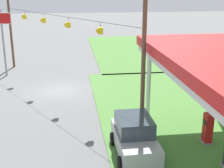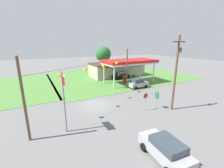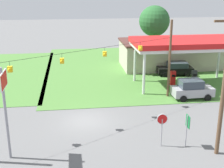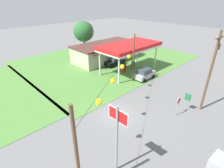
# 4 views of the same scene
# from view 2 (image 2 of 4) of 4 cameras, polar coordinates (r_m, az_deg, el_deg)

# --- Properties ---
(ground_plane) EXTENTS (160.00, 160.00, 0.00)m
(ground_plane) POSITION_cam_2_polar(r_m,az_deg,el_deg) (22.66, -6.14, -7.79)
(ground_plane) COLOR slate
(grass_verge_station_corner) EXTENTS (36.00, 28.00, 0.04)m
(grass_verge_station_corner) POSITION_cam_2_polar(r_m,az_deg,el_deg) (42.85, 2.25, 3.31)
(grass_verge_station_corner) COLOR #4C7F38
(grass_verge_station_corner) RESTS_ON ground
(gas_station_canopy) EXTENTS (11.80, 6.11, 5.32)m
(gas_station_canopy) POSITION_cam_2_polar(r_m,az_deg,el_deg) (33.97, 6.66, 8.32)
(gas_station_canopy) COLOR silver
(gas_station_canopy) RESTS_ON ground
(gas_station_store) EXTENTS (14.75, 7.48, 3.69)m
(gas_station_store) POSITION_cam_2_polar(r_m,az_deg,el_deg) (42.31, 1.84, 5.70)
(gas_station_store) COLOR #B2A893
(gas_station_store) RESTS_ON ground
(fuel_pump_near) EXTENTS (0.71, 0.56, 1.74)m
(fuel_pump_near) POSITION_cam_2_polar(r_m,az_deg,el_deg) (33.98, 4.71, 1.53)
(fuel_pump_near) COLOR gray
(fuel_pump_near) RESTS_ON ground
(fuel_pump_far) EXTENTS (0.71, 0.56, 1.74)m
(fuel_pump_far) POSITION_cam_2_polar(r_m,az_deg,el_deg) (35.37, 8.14, 1.97)
(fuel_pump_far) COLOR gray
(fuel_pump_far) RESTS_ON ground
(car_at_pumps_front) EXTENTS (4.09, 2.15, 1.98)m
(car_at_pumps_front) POSITION_cam_2_polar(r_m,az_deg,el_deg) (30.98, 9.84, 0.34)
(car_at_pumps_front) COLOR #9E9EA3
(car_at_pumps_front) RESTS_ON ground
(car_at_pumps_rear) EXTENTS (4.57, 2.33, 1.70)m
(car_at_pumps_rear) POSITION_cam_2_polar(r_m,az_deg,el_deg) (38.31, 3.50, 3.19)
(car_at_pumps_rear) COLOR black
(car_at_pumps_rear) RESTS_ON ground
(car_on_crossroad) EXTENTS (2.37, 4.64, 1.78)m
(car_on_crossroad) POSITION_cam_2_polar(r_m,az_deg,el_deg) (13.25, 19.58, -22.26)
(car_on_crossroad) COLOR #9E9EA3
(car_on_crossroad) RESTS_ON ground
(stop_sign_roadside) EXTENTS (0.80, 0.08, 2.50)m
(stop_sign_roadside) POSITION_cam_2_polar(r_m,az_deg,el_deg) (20.52, 12.58, -5.12)
(stop_sign_roadside) COLOR #99999E
(stop_sign_roadside) RESTS_ON ground
(stop_sign_overhead) EXTENTS (0.22, 1.89, 6.28)m
(stop_sign_overhead) POSITION_cam_2_polar(r_m,az_deg,el_deg) (15.11, -17.92, -2.59)
(stop_sign_overhead) COLOR gray
(stop_sign_overhead) RESTS_ON ground
(route_sign) EXTENTS (0.10, 0.70, 2.40)m
(route_sign) POSITION_cam_2_polar(r_m,az_deg,el_deg) (21.50, 16.67, -4.75)
(route_sign) COLOR gray
(route_sign) RESTS_ON ground
(utility_pole_main) EXTENTS (2.20, 0.44, 9.82)m
(utility_pole_main) POSITION_cam_2_polar(r_m,az_deg,el_deg) (21.10, 23.24, 4.91)
(utility_pole_main) COLOR brown
(utility_pole_main) RESTS_ON ground
(signal_span_gantry) EXTENTS (17.64, 10.24, 7.85)m
(signal_span_gantry) POSITION_cam_2_polar(r_m,az_deg,el_deg) (21.35, -6.44, 2.91)
(signal_span_gantry) COLOR brown
(signal_span_gantry) RESTS_ON ground
(tree_behind_station) EXTENTS (4.70, 4.70, 8.02)m
(tree_behind_station) POSITION_cam_2_polar(r_m,az_deg,el_deg) (46.54, -3.36, 11.24)
(tree_behind_station) COLOR #4C3828
(tree_behind_station) RESTS_ON ground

